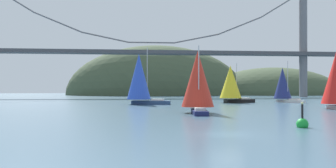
{
  "coord_description": "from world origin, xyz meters",
  "views": [
    {
      "loc": [
        -7.72,
        -28.0,
        3.8
      ],
      "look_at": [
        0.0,
        42.55,
        4.28
      ],
      "focal_mm": 38.54,
      "sensor_mm": 36.0,
      "label": 1
    }
  ],
  "objects_px": {
    "sailboat_scarlet_sail": "(198,80)",
    "sailboat_blue_spinnaker": "(140,78)",
    "sailboat_navy_sail": "(283,84)",
    "sailboat_yellow_sail": "(231,83)",
    "channel_buoy": "(302,124)"
  },
  "relations": [
    {
      "from": "sailboat_blue_spinnaker",
      "to": "sailboat_yellow_sail",
      "type": "bearing_deg",
      "value": 14.27
    },
    {
      "from": "sailboat_scarlet_sail",
      "to": "sailboat_blue_spinnaker",
      "type": "xyz_separation_m",
      "value": [
        -7.53,
        25.36,
        0.91
      ]
    },
    {
      "from": "channel_buoy",
      "to": "sailboat_yellow_sail",
      "type": "bearing_deg",
      "value": 81.24
    },
    {
      "from": "sailboat_scarlet_sail",
      "to": "sailboat_blue_spinnaker",
      "type": "bearing_deg",
      "value": 106.53
    },
    {
      "from": "sailboat_blue_spinnaker",
      "to": "channel_buoy",
      "type": "height_order",
      "value": "sailboat_blue_spinnaker"
    },
    {
      "from": "sailboat_scarlet_sail",
      "to": "sailboat_blue_spinnaker",
      "type": "relative_size",
      "value": 0.79
    },
    {
      "from": "sailboat_scarlet_sail",
      "to": "channel_buoy",
      "type": "relative_size",
      "value": 3.6
    },
    {
      "from": "sailboat_yellow_sail",
      "to": "channel_buoy",
      "type": "distance_m",
      "value": 50.35
    },
    {
      "from": "sailboat_scarlet_sail",
      "to": "sailboat_navy_sail",
      "type": "bearing_deg",
      "value": 50.33
    },
    {
      "from": "sailboat_blue_spinnaker",
      "to": "sailboat_yellow_sail",
      "type": "distance_m",
      "value": 22.04
    },
    {
      "from": "sailboat_navy_sail",
      "to": "sailboat_yellow_sail",
      "type": "distance_m",
      "value": 13.68
    },
    {
      "from": "sailboat_scarlet_sail",
      "to": "sailboat_yellow_sail",
      "type": "bearing_deg",
      "value": 65.83
    },
    {
      "from": "sailboat_navy_sail",
      "to": "sailboat_yellow_sail",
      "type": "relative_size",
      "value": 1.07
    },
    {
      "from": "sailboat_navy_sail",
      "to": "sailboat_blue_spinnaker",
      "type": "height_order",
      "value": "sailboat_blue_spinnaker"
    },
    {
      "from": "sailboat_navy_sail",
      "to": "sailboat_scarlet_sail",
      "type": "xyz_separation_m",
      "value": [
        -27.32,
        -32.94,
        0.33
      ]
    }
  ]
}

